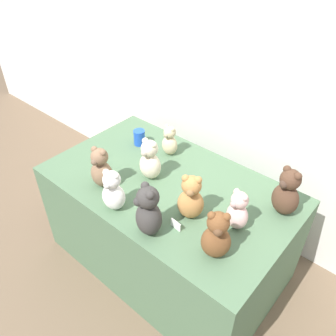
{
  "coord_description": "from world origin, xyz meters",
  "views": [
    {
      "loc": [
        1.05,
        -0.97,
        2.09
      ],
      "look_at": [
        0.0,
        0.25,
        0.85
      ],
      "focal_mm": 36.7,
      "sensor_mm": 36.0,
      "label": 1
    }
  ],
  "objects": [
    {
      "name": "name_card_front_left",
      "position": [
        0.27,
        0.0,
        0.75
      ],
      "size": [
        0.07,
        0.02,
        0.05
      ],
      "primitive_type": "cube",
      "rotation": [
        0.0,
        0.0,
        -0.12
      ],
      "color": "white",
      "rests_on": "display_table"
    },
    {
      "name": "teddy_bear_snow",
      "position": [
        -0.09,
        -0.1,
        0.85
      ],
      "size": [
        0.16,
        0.14,
        0.26
      ],
      "rotation": [
        0.0,
        0.0,
        0.24
      ],
      "color": "white",
      "rests_on": "display_table"
    },
    {
      "name": "teddy_bear_caramel",
      "position": [
        0.27,
        0.12,
        0.86
      ],
      "size": [
        0.18,
        0.18,
        0.28
      ],
      "rotation": [
        0.0,
        0.0,
        0.51
      ],
      "color": "#B27A42",
      "rests_on": "display_table"
    },
    {
      "name": "teddy_bear_blush",
      "position": [
        0.5,
        0.22,
        0.84
      ],
      "size": [
        0.15,
        0.13,
        0.24
      ],
      "rotation": [
        0.0,
        0.0,
        -0.26
      ],
      "color": "beige",
      "rests_on": "display_table"
    },
    {
      "name": "teddy_bear_cream",
      "position": [
        -0.13,
        0.23,
        0.85
      ],
      "size": [
        0.14,
        0.13,
        0.28
      ],
      "rotation": [
        0.0,
        0.0,
        0.02
      ],
      "color": "beige",
      "rests_on": "display_table"
    },
    {
      "name": "teddy_bear_sand",
      "position": [
        -0.2,
        0.5,
        0.83
      ],
      "size": [
        0.12,
        0.1,
        0.22
      ],
      "rotation": [
        0.0,
        0.0,
        -0.04
      ],
      "color": "#CCB78E",
      "rests_on": "display_table"
    },
    {
      "name": "wall_back",
      "position": [
        0.0,
        0.96,
        1.3
      ],
      "size": [
        7.0,
        0.08,
        2.6
      ],
      "primitive_type": "cube",
      "color": "silver",
      "rests_on": "ground_plane"
    },
    {
      "name": "display_table",
      "position": [
        0.0,
        0.25,
        0.36
      ],
      "size": [
        1.54,
        0.92,
        0.73
      ],
      "primitive_type": "cube",
      "color": "#4C6B4C",
      "rests_on": "ground_plane"
    },
    {
      "name": "ground_plane",
      "position": [
        0.0,
        0.0,
        0.0
      ],
      "size": [
        10.0,
        10.0,
        0.0
      ],
      "primitive_type": "plane",
      "color": "brown"
    },
    {
      "name": "party_cup_blue",
      "position": [
        -0.44,
        0.45,
        0.78
      ],
      "size": [
        0.08,
        0.08,
        0.11
      ],
      "primitive_type": "cylinder",
      "color": "blue",
      "rests_on": "display_table"
    },
    {
      "name": "teddy_bear_cocoa",
      "position": [
        0.64,
        0.48,
        0.86
      ],
      "size": [
        0.18,
        0.17,
        0.3
      ],
      "rotation": [
        0.0,
        0.0,
        -0.28
      ],
      "color": "#4C3323",
      "rests_on": "display_table"
    },
    {
      "name": "teddy_bear_chestnut",
      "position": [
        0.52,
        -0.01,
        0.86
      ],
      "size": [
        0.19,
        0.18,
        0.28
      ],
      "rotation": [
        0.0,
        0.0,
        0.58
      ],
      "color": "brown",
      "rests_on": "display_table"
    },
    {
      "name": "teddy_bear_charcoal",
      "position": [
        0.18,
        -0.11,
        0.87
      ],
      "size": [
        0.2,
        0.19,
        0.31
      ],
      "rotation": [
        0.0,
        0.0,
        -0.48
      ],
      "color": "#383533",
      "rests_on": "display_table"
    },
    {
      "name": "teddy_bear_mocha",
      "position": [
        -0.29,
        -0.02,
        0.85
      ],
      "size": [
        0.16,
        0.14,
        0.27
      ],
      "rotation": [
        0.0,
        0.0,
        0.17
      ],
      "color": "#7F6047",
      "rests_on": "display_table"
    }
  ]
}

